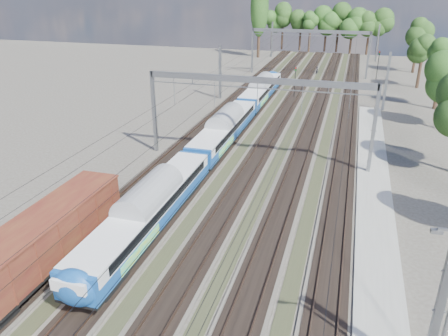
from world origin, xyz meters
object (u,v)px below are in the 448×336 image
(emu_train, at_px, (224,126))
(signal_far, at_px, (378,62))
(freight_boxcar, at_px, (42,241))
(signal_near, at_px, (295,79))
(worker, at_px, (317,70))
(lamp_post, at_px, (447,312))

(emu_train, height_order, signal_far, signal_far)
(freight_boxcar, relative_size, signal_near, 2.95)
(emu_train, relative_size, signal_near, 11.93)
(worker, relative_size, signal_far, 0.29)
(freight_boxcar, bearing_deg, signal_far, 72.45)
(freight_boxcar, distance_m, signal_near, 52.05)
(freight_boxcar, height_order, signal_far, signal_far)
(freight_boxcar, height_order, worker, freight_boxcar)
(signal_near, relative_size, signal_far, 0.95)
(freight_boxcar, distance_m, signal_far, 74.53)
(emu_train, distance_m, freight_boxcar, 26.65)
(signal_far, bearing_deg, worker, -170.59)
(freight_boxcar, relative_size, lamp_post, 1.67)
(signal_far, height_order, lamp_post, lamp_post)
(emu_train, distance_m, lamp_post, 34.69)
(emu_train, bearing_deg, lamp_post, -57.85)
(worker, xyz_separation_m, lamp_post, (12.10, -75.87, 4.11))
(signal_near, bearing_deg, freight_boxcar, -94.06)
(emu_train, relative_size, signal_far, 11.27)
(freight_boxcar, xyz_separation_m, signal_near, (9.12, 51.24, 0.86))
(lamp_post, bearing_deg, signal_near, 100.61)
(emu_train, xyz_separation_m, lamp_post, (18.41, -29.30, 2.43))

